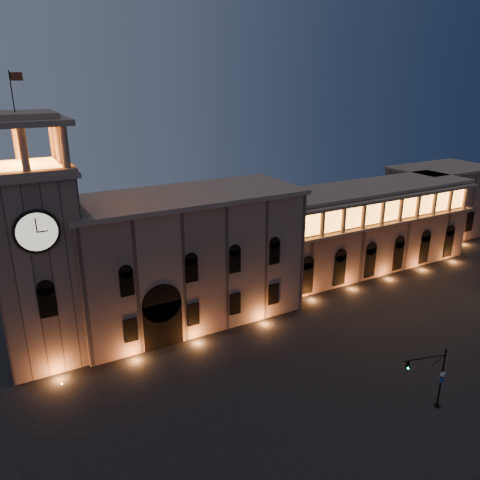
% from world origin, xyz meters
% --- Properties ---
extents(ground, '(160.00, 160.00, 0.00)m').
position_xyz_m(ground, '(0.00, 0.00, 0.00)').
color(ground, black).
rests_on(ground, ground).
extents(government_building, '(30.80, 12.80, 17.60)m').
position_xyz_m(government_building, '(-2.08, 21.93, 8.77)').
color(government_building, '#7C5E51').
rests_on(government_building, ground).
extents(clock_tower, '(9.80, 9.80, 32.40)m').
position_xyz_m(clock_tower, '(-20.50, 20.98, 12.50)').
color(clock_tower, '#7C5E51').
rests_on(clock_tower, ground).
extents(colonnade_wing, '(40.60, 11.50, 14.50)m').
position_xyz_m(colonnade_wing, '(32.00, 23.92, 7.33)').
color(colonnade_wing, '#775A4C').
rests_on(colonnade_wing, ground).
extents(secondary_building, '(20.00, 12.00, 14.00)m').
position_xyz_m(secondary_building, '(58.00, 30.00, 7.00)').
color(secondary_building, '#775A4C').
rests_on(secondary_building, ground).
extents(traffic_light, '(4.82, 1.49, 6.80)m').
position_xyz_m(traffic_light, '(11.58, -7.87, 3.57)').
color(traffic_light, black).
rests_on(traffic_light, ground).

